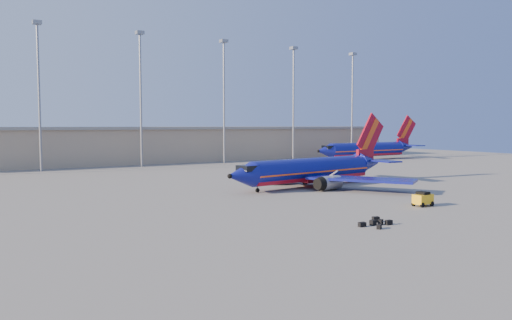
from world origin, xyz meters
The scene contains 7 objects.
ground centered at (0.00, 0.00, 0.00)m, with size 220.00×220.00×0.00m, color slate.
terminal_building centered at (10.00, 58.00, 4.32)m, with size 122.00×16.00×8.50m.
light_mast_row centered at (5.00, 46.00, 17.55)m, with size 101.60×1.60×28.65m.
aircraft_main centered at (5.23, -0.02, 2.33)m, with size 32.08×30.66×10.90m.
aircraft_second centered at (52.42, 36.84, 2.66)m, with size 34.25×13.36×11.61m.
baggage_tug centered at (4.07, -20.65, 0.84)m, with size 2.30×1.47×1.61m.
luggage_pile centered at (-7.95, -25.50, 0.23)m, with size 3.31×2.89×0.52m.
Camera 1 is at (-40.29, -57.22, 8.94)m, focal length 35.00 mm.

